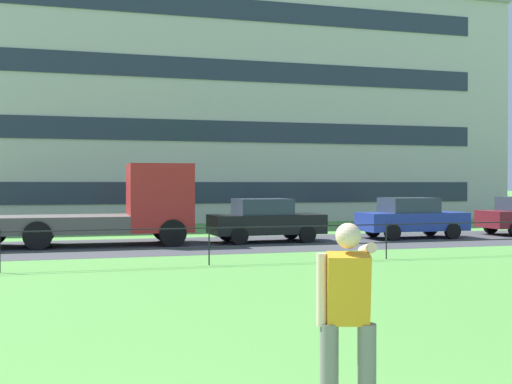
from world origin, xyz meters
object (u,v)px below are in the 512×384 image
at_px(person_thrower, 348,317).
at_px(car_blue_right, 411,218).
at_px(flatbed_truck_center, 116,209).
at_px(car_black_far_right, 265,220).
at_px(apartment_building_background, 203,108).

relative_size(person_thrower, car_blue_right, 0.44).
bearing_deg(flatbed_truck_center, car_black_far_right, -3.53).
bearing_deg(car_black_far_right, car_blue_right, 0.21).
bearing_deg(flatbed_truck_center, car_blue_right, -1.56).
distance_m(car_blue_right, apartment_building_background, 18.00).
xyz_separation_m(person_thrower, apartment_building_background, (5.37, 33.31, 5.66)).
distance_m(flatbed_truck_center, apartment_building_background, 18.02).
height_order(flatbed_truck_center, apartment_building_background, apartment_building_background).
bearing_deg(car_black_far_right, person_thrower, -104.49).
bearing_deg(flatbed_truck_center, apartment_building_background, 68.90).
xyz_separation_m(flatbed_truck_center, car_blue_right, (11.00, -0.30, -0.44)).
xyz_separation_m(person_thrower, car_black_far_right, (4.38, 16.96, -0.17)).
bearing_deg(apartment_building_background, car_blue_right, -73.57).
bearing_deg(car_blue_right, car_black_far_right, -179.79).
relative_size(person_thrower, flatbed_truck_center, 0.24).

